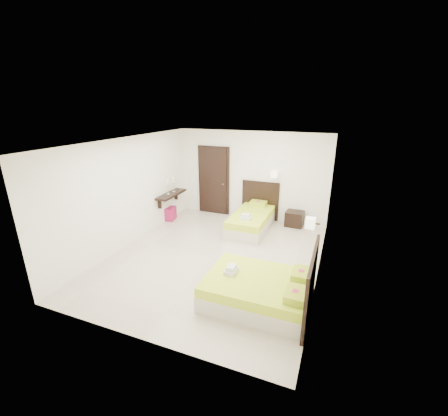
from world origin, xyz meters
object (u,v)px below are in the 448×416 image
at_px(bed_single, 252,219).
at_px(nightstand, 295,219).
at_px(bed_double, 262,289).
at_px(ottoman, 168,213).

relative_size(bed_single, nightstand, 3.83).
xyz_separation_m(bed_double, ottoman, (-3.66, 2.86, -0.08)).
relative_size(bed_double, ottoman, 4.64).
xyz_separation_m(bed_single, nightstand, (1.07, 0.64, -0.06)).
bearing_deg(ottoman, bed_single, 5.98).
height_order(bed_double, nightstand, bed_double).
distance_m(nightstand, ottoman, 3.73).
distance_m(bed_double, nightstand, 3.77).
relative_size(bed_double, nightstand, 3.71).
bearing_deg(ottoman, nightstand, 14.10).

